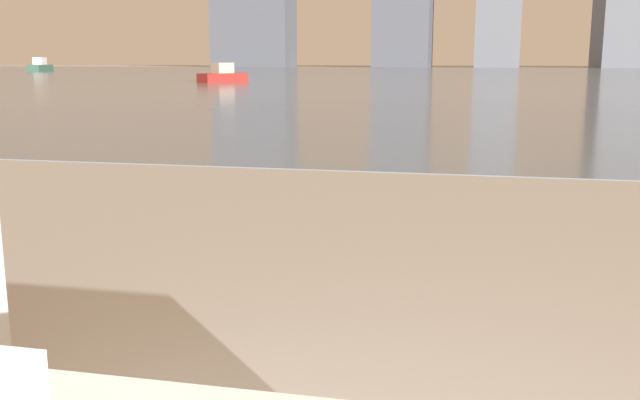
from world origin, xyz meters
name	(u,v)px	position (x,y,z in m)	size (l,w,h in m)	color
harbor_water	(476,74)	(0.00, 62.00, 0.01)	(180.00, 110.00, 0.01)	slate
harbor_boat_1	(223,75)	(-12.42, 34.86, 0.36)	(2.15, 2.72, 0.99)	maroon
harbor_boat_3	(40,66)	(-44.10, 66.59, 0.51)	(2.01, 3.94, 1.41)	#335647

